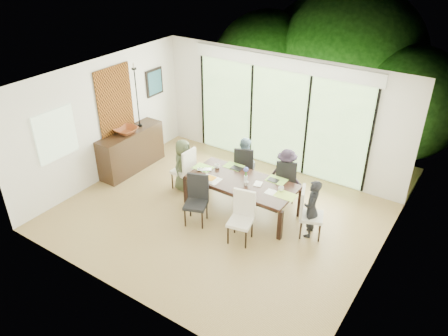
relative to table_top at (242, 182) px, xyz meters
The scene contains 62 objects.
floor 0.86m from the table_top, 117.55° to the right, with size 6.00×5.00×0.01m, color brown.
ceiling 2.14m from the table_top, 117.55° to the right, with size 6.00×5.00×0.01m, color white.
wall_back 2.14m from the table_top, 97.45° to the left, with size 6.00×0.02×2.70m, color silver.
wall_front 3.11m from the table_top, 94.98° to the right, with size 6.00×0.02×2.70m, color silver.
wall_left 3.39m from the table_top, behind, with size 0.02×5.00×2.70m, color beige.
wall_right 2.88m from the table_top, 10.37° to the right, with size 0.02×5.00×2.70m, color white.
glass_doors 2.06m from the table_top, 97.60° to the left, with size 4.20×0.02×2.30m, color #598C3F.
blinds_header 2.71m from the table_top, 97.63° to the left, with size 4.40×0.06×0.28m, color white.
mullion_a 3.12m from the table_top, 140.36° to the left, with size 0.05×0.04×2.30m, color black.
mullion_b 2.25m from the table_top, 116.18° to the left, with size 0.05×0.04×2.30m, color black.
mullion_c 2.08m from the table_top, 77.39° to the left, with size 0.05×0.04×2.30m, color black.
mullion_d 2.74m from the table_top, 46.80° to the left, with size 0.05×0.04×2.30m, color black.
side_window 3.75m from the table_top, 152.22° to the right, with size 0.02×0.90×1.00m, color #8CAD7F.
deck 2.99m from the table_top, 95.17° to the left, with size 6.00×1.80×0.10m, color brown.
rail_top 3.71m from the table_top, 94.06° to the left, with size 6.00×0.08×0.06m, color brown.
foliage_left 5.19m from the table_top, 113.70° to the left, with size 3.20×3.20×3.20m, color #14380F.
foliage_mid 5.42m from the table_top, 88.51° to the left, with size 4.00×4.00×4.00m, color #14380F.
foliage_right 4.94m from the table_top, 66.69° to the left, with size 2.80×2.80×2.80m, color #14380F.
foliage_far 6.14m from the table_top, 98.18° to the left, with size 3.60×3.60×3.60m, color #14380F.
table_top is the anchor object (origin of this frame).
table_apron 0.08m from the table_top, ahead, with size 1.97×0.80×0.09m, color black.
table_leg_fl 1.21m from the table_top, 158.29° to the right, with size 0.08×0.08×0.62m, color black.
table_leg_fr 1.21m from the table_top, 21.71° to the right, with size 0.08×0.08×0.62m, color black.
table_leg_bl 1.21m from the table_top, 158.29° to the left, with size 0.08×0.08×0.62m, color black.
table_leg_br 1.21m from the table_top, 21.71° to the left, with size 0.08×0.08×0.62m, color black.
chair_left_end 1.51m from the table_top, behind, with size 0.41×0.41×0.98m, color white, non-canonical shape.
chair_right_end 1.51m from the table_top, ahead, with size 0.41×0.41×0.98m, color beige, non-canonical shape.
chair_far_left 0.97m from the table_top, 117.90° to the left, with size 0.41×0.41×0.98m, color black, non-canonical shape.
chair_far_right 1.02m from the table_top, 57.09° to the left, with size 0.41×0.41×0.98m, color black, non-canonical shape.
chair_near_left 1.01m from the table_top, 119.89° to the right, with size 0.41×0.41×0.98m, color black, non-canonical shape.
chair_near_right 1.01m from the table_top, 60.11° to the right, with size 0.41×0.41×0.98m, color white, non-canonical shape.
person_left_end 1.48m from the table_top, behind, with size 0.54×0.34×1.15m, color #434D33.
person_right_end 1.48m from the table_top, ahead, with size 0.54×0.34×1.15m, color black.
person_far_left 0.95m from the table_top, 118.47° to the left, with size 0.54×0.34×1.15m, color #789AAD.
person_far_right 1.00m from the table_top, 56.47° to the left, with size 0.54×0.34×1.15m, color #271D2B.
placemat_left 0.95m from the table_top, behind, with size 0.39×0.29×0.01m, color #86C546.
placemat_right 0.95m from the table_top, ahead, with size 0.39×0.29×0.01m, color #A4C145.
placemat_far_l 0.60m from the table_top, 138.37° to the left, with size 0.39×0.29×0.01m, color #7BB340.
placemat_far_r 0.68m from the table_top, 36.03° to the left, with size 0.39×0.29×0.01m, color #90C646.
placemat_paper 0.63m from the table_top, 151.39° to the right, with size 0.39×0.29×0.01m, color white.
tablet_far_l 0.50m from the table_top, 135.00° to the left, with size 0.23×0.16×0.01m, color black.
tablet_far_r 0.61m from the table_top, 34.99° to the left, with size 0.21×0.15×0.01m, color black.
papers 0.70m from the table_top, ahead, with size 0.27×0.20×0.00m, color white.
platter_base 0.63m from the table_top, 151.39° to the right, with size 0.23×0.23×0.02m, color white.
platter_snacks 0.63m from the table_top, 151.39° to the right, with size 0.18×0.18×0.01m, color orange.
vase 0.11m from the table_top, 45.00° to the left, with size 0.07×0.07×0.11m, color silver.
hyacinth_stems 0.20m from the table_top, 45.00° to the left, with size 0.04×0.04×0.14m, color #337226.
hyacinth_blooms 0.29m from the table_top, 45.00° to the left, with size 0.10×0.10×0.10m, color #4851B4.
laptop 0.86m from the table_top, behind, with size 0.30×0.19×0.02m, color silver.
cup_a 0.72m from the table_top, 167.91° to the left, with size 0.11×0.11×0.09m, color white.
cup_b 0.19m from the table_top, 33.69° to the right, with size 0.09×0.09×0.08m, color white.
cup_c 0.81m from the table_top, ahead, with size 0.11×0.11×0.09m, color white.
book 0.26m from the table_top, 11.31° to the left, with size 0.15×0.20×0.02m, color white.
sideboard 3.03m from the table_top, behind, with size 0.48×1.71×0.96m, color black.
bowl 3.05m from the table_top, behind, with size 0.51×0.51×0.12m, color brown.
candlestick_base 3.06m from the table_top, behind, with size 0.11×0.11×0.04m, color black.
candlestick_shaft 3.21m from the table_top, behind, with size 0.03×0.03×1.34m, color black.
candlestick_pan 3.48m from the table_top, behind, with size 0.11×0.11×0.03m, color black.
candle 3.51m from the table_top, behind, with size 0.04×0.04×0.11m, color silver.
tapestry 3.40m from the table_top, behind, with size 0.02×1.00×1.50m, color brown.
art_frame 3.62m from the table_top, 159.68° to the left, with size 0.03×0.55×0.65m, color black.
art_canvas 3.60m from the table_top, 159.56° to the left, with size 0.01×0.45×0.55m, color #1B4858.
Camera 1 is at (4.02, -5.80, 5.13)m, focal length 35.00 mm.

